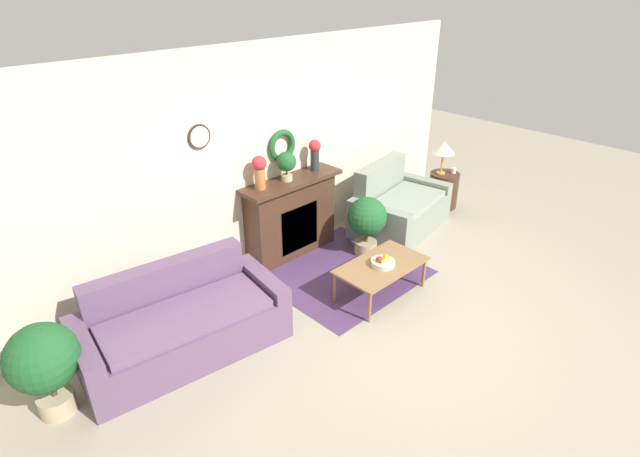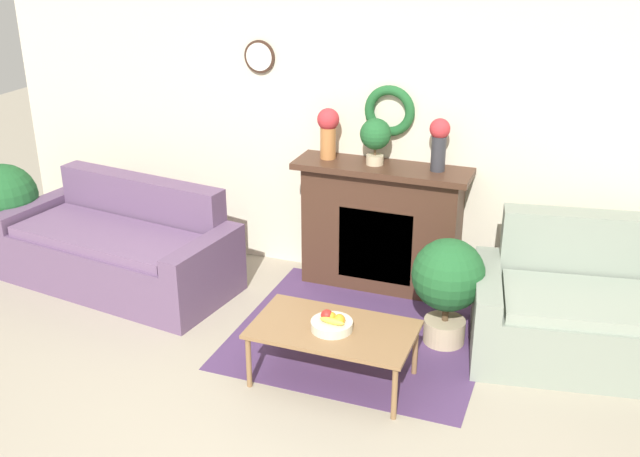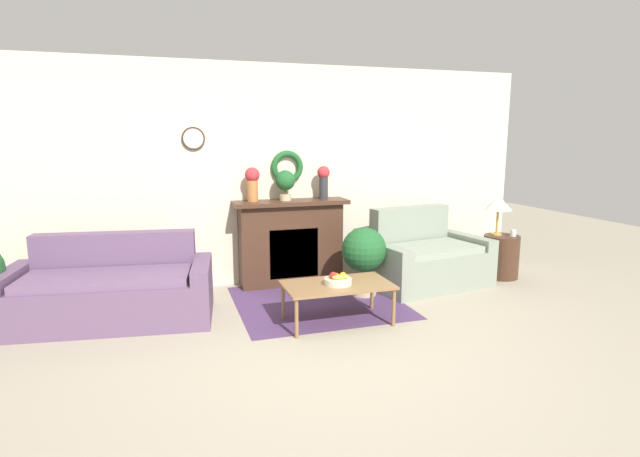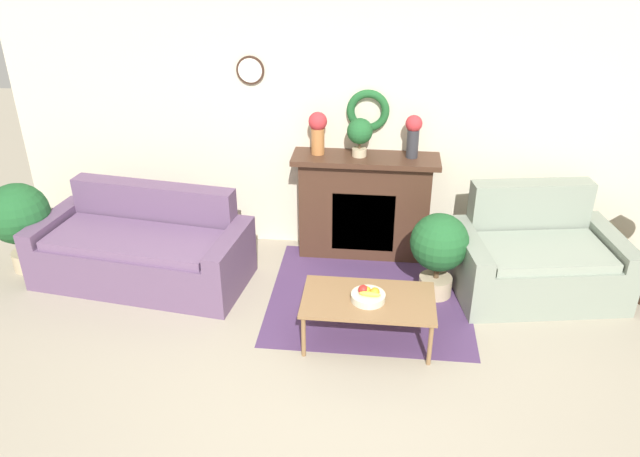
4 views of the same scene
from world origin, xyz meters
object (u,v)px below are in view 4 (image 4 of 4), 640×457
Objects in this scene: vase_on_mantel_left at (318,130)px; potted_plant_floor_by_couch at (19,217)px; fruit_bowl at (368,296)px; coffee_table at (368,302)px; loveseat_right at (536,259)px; couch_left at (143,250)px; vase_on_mantel_right at (413,133)px; potted_plant_floor_by_loveseat at (439,247)px; fireplace at (364,205)px; potted_plant_on_mantel at (360,133)px.

vase_on_mantel_left is 0.46× the size of potted_plant_floor_by_couch.
fruit_bowl is 0.31× the size of potted_plant_floor_by_couch.
fruit_bowl reaches higher than coffee_table.
loveseat_right reaches higher than coffee_table.
couch_left is 2.75m from vase_on_mantel_right.
coffee_table is at bearing -157.87° from loveseat_right.
loveseat_right is (3.63, 0.19, 0.01)m from couch_left.
couch_left is 2.27m from fruit_bowl.
coffee_table is 0.96m from potted_plant_floor_by_loveseat.
coffee_table is at bearing -85.93° from fireplace.
couch_left reaches higher than fruit_bowl.
fruit_bowl is at bearing -11.75° from couch_left.
fruit_bowl is 0.34× the size of potted_plant_floor_by_loveseat.
fruit_bowl is at bearing -83.52° from potted_plant_on_mantel.
potted_plant_floor_by_couch reaches higher than coffee_table.
potted_plant_floor_by_couch is (-3.67, -0.66, -0.75)m from vase_on_mantel_right.
fireplace is 0.88m from vase_on_mantel_right.
coffee_table is 3.89× the size of fruit_bowl.
vase_on_mantel_left is 1.58m from potted_plant_floor_by_loveseat.
potted_plant_on_mantel is at bearing 138.06° from potted_plant_floor_by_loveseat.
potted_plant_on_mantel reaches higher than fireplace.
loveseat_right is 4.84m from potted_plant_floor_by_couch.
couch_left is at bearing -160.68° from potted_plant_on_mantel.
vase_on_mantel_right is at bearing 2.31° from potted_plant_on_mantel.
vase_on_mantel_left is 1.11× the size of potted_plant_on_mantel.
potted_plant_floor_by_couch is at bearing 166.41° from fruit_bowl.
vase_on_mantel_left is at bearing 13.35° from potted_plant_floor_by_couch.
loveseat_right is (1.59, -0.51, -0.22)m from fireplace.
vase_on_mantel_right is 1.10m from potted_plant_floor_by_loveseat.
potted_plant_on_mantel is (-0.50, -0.02, -0.01)m from vase_on_mantel_right.
couch_left is 7.54× the size of fruit_bowl.
vase_on_mantel_right is (-1.16, 0.52, 0.98)m from loveseat_right.
loveseat_right is 1.50× the size of coffee_table.
couch_left reaches higher than coffee_table.
vase_on_mantel_right is 0.51× the size of potted_plant_floor_by_loveseat.
couch_left is at bearing -179.81° from potted_plant_floor_by_loveseat.
fireplace is at bearing -179.26° from vase_on_mantel_right.
fireplace is 5.15× the size of fruit_bowl.
couch_left is 1.23m from potted_plant_floor_by_couch.
fireplace reaches higher than couch_left.
loveseat_right is 1.76m from coffee_table.
potted_plant_floor_by_couch is at bearing -166.65° from vase_on_mantel_left.
loveseat_right reaches higher than potted_plant_floor_by_loveseat.
fireplace is at bearing 93.90° from fruit_bowl.
potted_plant_floor_by_couch is (-3.34, 0.81, 0.11)m from fruit_bowl.
vase_on_mantel_left is at bearing 177.12° from potted_plant_on_mantel.
potted_plant_floor_by_loveseat is (0.60, 0.76, 0.05)m from fruit_bowl.
fireplace is at bearing 11.41° from potted_plant_floor_by_couch.
vase_on_mantel_left is (1.57, 0.71, 0.99)m from couch_left.
fireplace is at bearing 94.07° from coffee_table.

